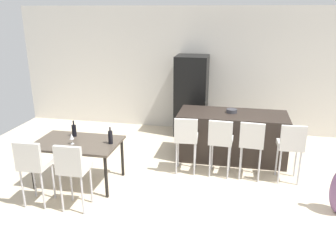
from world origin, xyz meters
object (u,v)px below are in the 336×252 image
at_px(refrigerator, 191,96).
at_px(fruit_bowl, 232,111).
at_px(kitchen_island, 231,136).
at_px(wine_glass_left, 72,137).
at_px(bar_chair_right, 252,141).
at_px(dining_table, 78,145).
at_px(bar_chair_middle, 221,139).
at_px(bar_chair_far, 291,144).
at_px(wine_bottle_corner, 74,130).
at_px(bar_chair_left, 186,136).
at_px(dining_chair_far, 72,166).
at_px(wine_bottle_far, 110,137).
at_px(dining_chair_near, 33,163).

bearing_deg(refrigerator, fruit_bowl, -51.27).
relative_size(kitchen_island, wine_glass_left, 11.92).
bearing_deg(bar_chair_right, dining_table, -165.48).
distance_m(bar_chair_middle, refrigerator, 2.24).
xyz_separation_m(bar_chair_far, dining_table, (-3.47, -0.73, -0.02)).
xyz_separation_m(wine_bottle_corner, wine_glass_left, (0.13, -0.34, 0.02)).
bearing_deg(dining_table, kitchen_island, 32.16).
distance_m(bar_chair_left, dining_chair_far, 2.08).
distance_m(dining_table, wine_glass_left, 0.22).
bearing_deg(refrigerator, dining_table, -118.16).
relative_size(kitchen_island, refrigerator, 1.13).
xyz_separation_m(bar_chair_far, wine_bottle_far, (-2.90, -0.70, 0.15)).
bearing_deg(dining_table, wine_glass_left, -110.35).
relative_size(bar_chair_middle, bar_chair_far, 1.00).
height_order(bar_chair_middle, wine_bottle_corner, bar_chair_middle).
xyz_separation_m(dining_table, fruit_bowl, (2.46, 1.62, 0.28)).
relative_size(wine_bottle_far, wine_glass_left, 1.63).
bearing_deg(fruit_bowl, wine_bottle_corner, -152.22).
bearing_deg(refrigerator, wine_glass_left, -117.90).
xyz_separation_m(bar_chair_far, wine_glass_left, (-3.51, -0.84, 0.17)).
relative_size(wine_bottle_far, refrigerator, 0.15).
distance_m(bar_chair_far, dining_chair_near, 4.08).
relative_size(bar_chair_left, refrigerator, 0.57).
xyz_separation_m(dining_chair_far, wine_bottle_corner, (-0.48, 1.04, 0.15)).
bearing_deg(dining_chair_far, bar_chair_middle, 37.66).
bearing_deg(bar_chair_far, bar_chair_right, 179.99).
height_order(bar_chair_far, wine_bottle_corner, bar_chair_far).
bearing_deg(wine_bottle_far, wine_bottle_corner, 164.86).
bearing_deg(bar_chair_middle, wine_glass_left, -160.42).
bearing_deg(dining_chair_near, wine_glass_left, 68.94).
bearing_deg(bar_chair_far, wine_bottle_far, -166.50).
xyz_separation_m(wine_bottle_far, fruit_bowl, (1.89, 1.58, 0.10)).
bearing_deg(fruit_bowl, kitchen_island, -65.79).
distance_m(bar_chair_far, refrigerator, 2.87).
bearing_deg(kitchen_island, dining_table, -147.84).
relative_size(bar_chair_far, dining_chair_near, 1.00).
relative_size(bar_chair_left, wine_glass_left, 6.03).
xyz_separation_m(dining_chair_far, wine_glass_left, (-0.35, 0.71, 0.17)).
bearing_deg(fruit_bowl, bar_chair_middle, -99.43).
bearing_deg(fruit_bowl, dining_chair_near, -138.77).
height_order(bar_chair_right, dining_chair_near, same).
xyz_separation_m(kitchen_island, wine_bottle_far, (-1.91, -1.52, 0.39)).
xyz_separation_m(kitchen_island, dining_table, (-2.48, -1.56, 0.21)).
bearing_deg(dining_table, wine_bottle_corner, 124.53).
bearing_deg(bar_chair_middle, fruit_bowl, 80.57).
distance_m(kitchen_island, dining_table, 2.94).
bearing_deg(bar_chair_far, wine_bottle_corner, -172.21).
bearing_deg(fruit_bowl, wine_bottle_far, -140.05).
bearing_deg(bar_chair_right, dining_chair_near, -153.88).
xyz_separation_m(wine_bottle_corner, refrigerator, (1.67, 2.57, 0.07)).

